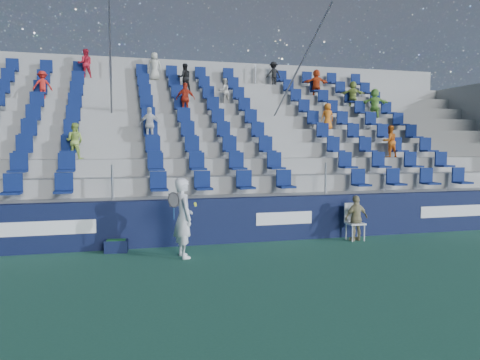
% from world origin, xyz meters
% --- Properties ---
extents(ground, '(70.00, 70.00, 0.00)m').
position_xyz_m(ground, '(0.00, 0.00, 0.00)').
color(ground, '#296048').
rests_on(ground, ground).
extents(sponsor_wall, '(24.00, 0.32, 1.20)m').
position_xyz_m(sponsor_wall, '(0.00, 3.15, 0.60)').
color(sponsor_wall, '#0F1637').
rests_on(sponsor_wall, ground).
extents(grandstand, '(24.00, 8.17, 6.63)m').
position_xyz_m(grandstand, '(0.00, 8.24, 2.14)').
color(grandstand, gray).
rests_on(grandstand, ground).
extents(tennis_player, '(0.69, 0.73, 1.84)m').
position_xyz_m(tennis_player, '(-1.42, 1.79, 0.92)').
color(tennis_player, white).
rests_on(tennis_player, ground).
extents(line_judge_chair, '(0.45, 0.46, 1.01)m').
position_xyz_m(line_judge_chair, '(3.40, 2.66, 0.58)').
color(line_judge_chair, white).
rests_on(line_judge_chair, ground).
extents(line_judge, '(0.77, 0.42, 1.24)m').
position_xyz_m(line_judge, '(3.40, 2.50, 0.62)').
color(line_judge, tan).
rests_on(line_judge, ground).
extents(ball_bin, '(0.58, 0.42, 0.31)m').
position_xyz_m(ball_bin, '(-2.93, 2.75, 0.17)').
color(ball_bin, '#0F1737').
rests_on(ball_bin, ground).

